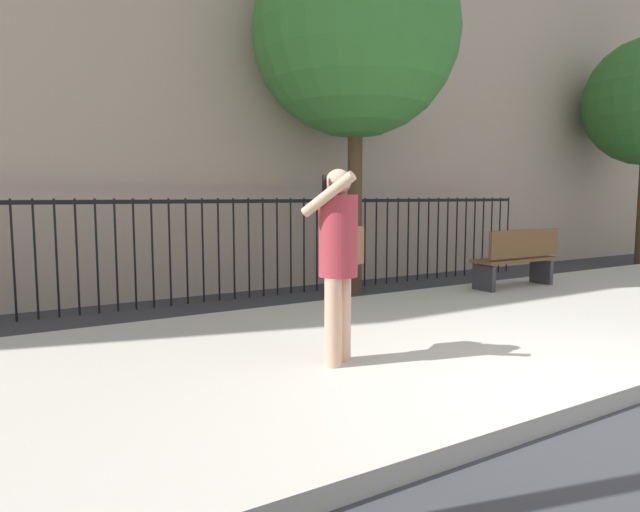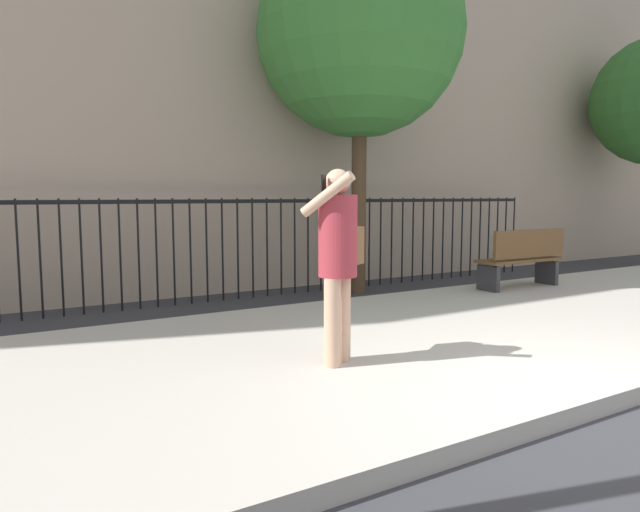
{
  "view_description": "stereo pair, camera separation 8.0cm",
  "coord_description": "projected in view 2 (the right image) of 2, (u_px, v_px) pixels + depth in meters",
  "views": [
    {
      "loc": [
        -3.91,
        -2.34,
        1.63
      ],
      "look_at": [
        -1.18,
        2.05,
        1.08
      ],
      "focal_mm": 31.76,
      "sensor_mm": 36.0,
      "label": 1
    },
    {
      "loc": [
        -3.84,
        -2.38,
        1.63
      ],
      "look_at": [
        -1.18,
        2.05,
        1.08
      ],
      "focal_mm": 31.76,
      "sensor_mm": 36.0,
      "label": 2
    }
  ],
  "objects": [
    {
      "name": "street_bench",
      "position": [
        523.0,
        257.0,
        9.1
      ],
      "size": [
        1.6,
        0.45,
        0.95
      ],
      "color": "brown",
      "rests_on": "sidewalk"
    },
    {
      "name": "pedestrian_on_phone",
      "position": [
        339.0,
        252.0,
        4.95
      ],
      "size": [
        0.72,
        0.62,
        1.71
      ],
      "color": "tan",
      "rests_on": "sidewalk"
    },
    {
      "name": "sidewalk",
      "position": [
        408.0,
        343.0,
        6.03
      ],
      "size": [
        28.0,
        4.4,
        0.15
      ],
      "primitive_type": "cube",
      "color": "#B2ADA3",
      "rests_on": "ground"
    },
    {
      "name": "ground_plane",
      "position": [
        600.0,
        418.0,
        4.17
      ],
      "size": [
        60.0,
        60.0,
        0.0
      ],
      "primitive_type": "plane",
      "color": "#333338"
    },
    {
      "name": "street_tree_mid",
      "position": [
        360.0,
        33.0,
        9.1
      ],
      "size": [
        3.35,
        3.35,
        5.93
      ],
      "color": "#4C3823",
      "rests_on": "ground"
    },
    {
      "name": "iron_fence",
      "position": [
        260.0,
        234.0,
        9.09
      ],
      "size": [
        12.03,
        0.04,
        1.6
      ],
      "color": "black",
      "rests_on": "ground"
    }
  ]
}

